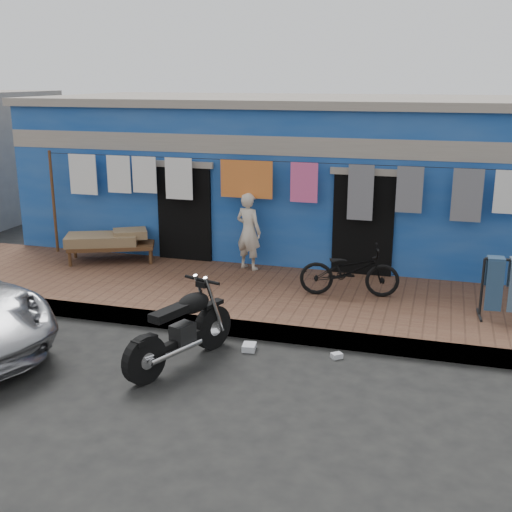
{
  "coord_description": "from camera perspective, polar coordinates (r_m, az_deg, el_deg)",
  "views": [
    {
      "loc": [
        2.66,
        -6.99,
        3.78
      ],
      "look_at": [
        0.0,
        2.0,
        1.15
      ],
      "focal_mm": 45.0,
      "sensor_mm": 36.0,
      "label": 1
    }
  ],
  "objects": [
    {
      "name": "charpoy",
      "position": [
        12.98,
        -12.7,
        0.84
      ],
      "size": [
        2.32,
        2.06,
        0.59
      ],
      "primitive_type": null,
      "rotation": [
        0.0,
        0.0,
        0.4
      ],
      "color": "brown",
      "rests_on": "sidewalk"
    },
    {
      "name": "litter_b",
      "position": [
        9.09,
        7.19,
        -8.78
      ],
      "size": [
        0.18,
        0.18,
        0.07
      ],
      "primitive_type": "cube",
      "rotation": [
        0.0,
        0.0,
        0.72
      ],
      "color": "silver",
      "rests_on": "ground"
    },
    {
      "name": "litter_a",
      "position": [
        9.54,
        -4.3,
        -7.47
      ],
      "size": [
        0.21,
        0.21,
        0.07
      ],
      "primitive_type": "cube",
      "rotation": [
        0.0,
        0.0,
        0.69
      ],
      "color": "silver",
      "rests_on": "ground"
    },
    {
      "name": "litter_c",
      "position": [
        9.26,
        -0.61,
        -8.1
      ],
      "size": [
        0.21,
        0.25,
        0.09
      ],
      "primitive_type": "cube",
      "rotation": [
        0.0,
        0.0,
        1.71
      ],
      "color": "silver",
      "rests_on": "ground"
    },
    {
      "name": "seated_person",
      "position": [
        12.01,
        -0.67,
        2.2
      ],
      "size": [
        0.61,
        0.51,
        1.46
      ],
      "primitive_type": "imported",
      "rotation": [
        0.0,
        0.0,
        2.79
      ],
      "color": "beige",
      "rests_on": "sidewalk"
    },
    {
      "name": "building",
      "position": [
        14.38,
        5.7,
        7.22
      ],
      "size": [
        12.2,
        5.2,
        3.36
      ],
      "color": "#114199",
      "rests_on": "ground"
    },
    {
      "name": "curb",
      "position": [
        9.66,
        -0.76,
        -6.56
      ],
      "size": [
        28.0,
        0.1,
        0.25
      ],
      "primitive_type": "cube",
      "color": "gray",
      "rests_on": "ground"
    },
    {
      "name": "sidewalk",
      "position": [
        10.96,
        1.49,
        -3.81
      ],
      "size": [
        28.0,
        3.0,
        0.25
      ],
      "primitive_type": "cube",
      "color": "brown",
      "rests_on": "ground"
    },
    {
      "name": "clothesline",
      "position": [
        11.8,
        1.48,
        6.12
      ],
      "size": [
        10.06,
        0.06,
        2.1
      ],
      "color": "brown",
      "rests_on": "sidewalk"
    },
    {
      "name": "motorcycle",
      "position": [
        8.69,
        -6.78,
        -6.24
      ],
      "size": [
        1.66,
        2.08,
        1.1
      ],
      "primitive_type": null,
      "rotation": [
        0.0,
        0.0,
        -0.34
      ],
      "color": "black",
      "rests_on": "ground"
    },
    {
      "name": "ground",
      "position": [
        8.38,
        -3.96,
        -11.19
      ],
      "size": [
        80.0,
        80.0,
        0.0
      ],
      "primitive_type": "plane",
      "color": "black",
      "rests_on": "ground"
    },
    {
      "name": "bicycle",
      "position": [
        10.7,
        8.33,
        -0.8
      ],
      "size": [
        1.7,
        0.85,
        1.05
      ],
      "primitive_type": "imported",
      "rotation": [
        0.0,
        0.0,
        1.74
      ],
      "color": "black",
      "rests_on": "sidewalk"
    }
  ]
}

